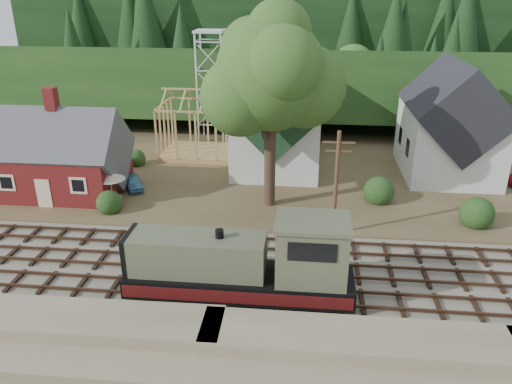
# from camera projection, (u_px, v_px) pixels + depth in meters

# --- Properties ---
(ground) EXTENTS (140.00, 140.00, 0.00)m
(ground) POSITION_uv_depth(u_px,v_px,m) (226.00, 270.00, 32.19)
(ground) COLOR #384C1E
(ground) RESTS_ON ground
(embankment) EXTENTS (64.00, 5.00, 1.60)m
(embankment) POSITION_uv_depth(u_px,v_px,m) (199.00, 361.00, 24.40)
(embankment) COLOR #7F7259
(embankment) RESTS_ON ground
(railroad_bed) EXTENTS (64.00, 11.00, 0.16)m
(railroad_bed) POSITION_uv_depth(u_px,v_px,m) (226.00, 269.00, 32.16)
(railroad_bed) COLOR #726B5B
(railroad_bed) RESTS_ON ground
(village_flat) EXTENTS (64.00, 26.00, 0.30)m
(village_flat) POSITION_uv_depth(u_px,v_px,m) (255.00, 171.00, 48.64)
(village_flat) COLOR brown
(village_flat) RESTS_ON ground
(hillside) EXTENTS (70.00, 28.96, 12.74)m
(hillside) POSITION_uv_depth(u_px,v_px,m) (273.00, 113.00, 70.70)
(hillside) COLOR #1E3F19
(hillside) RESTS_ON ground
(ridge) EXTENTS (80.00, 20.00, 12.00)m
(ridge) POSITION_uv_depth(u_px,v_px,m) (280.00, 91.00, 85.37)
(ridge) COLOR black
(ridge) RESTS_ON ground
(depot) EXTENTS (10.80, 7.41, 9.00)m
(depot) POSITION_uv_depth(u_px,v_px,m) (61.00, 159.00, 42.57)
(depot) COLOR maroon
(depot) RESTS_ON village_flat
(church) EXTENTS (8.40, 15.17, 13.00)m
(church) POSITION_uv_depth(u_px,v_px,m) (278.00, 117.00, 48.03)
(church) COLOR silver
(church) RESTS_ON village_flat
(farmhouse) EXTENTS (8.40, 10.80, 10.60)m
(farmhouse) POSITION_uv_depth(u_px,v_px,m) (450.00, 126.00, 46.00)
(farmhouse) COLOR silver
(farmhouse) RESTS_ON village_flat
(timber_frame) EXTENTS (8.20, 6.20, 6.99)m
(timber_frame) POSITION_uv_depth(u_px,v_px,m) (202.00, 127.00, 51.67)
(timber_frame) COLOR tan
(timber_frame) RESTS_ON village_flat
(lattice_tower) EXTENTS (3.20, 3.20, 12.12)m
(lattice_tower) POSITION_uv_depth(u_px,v_px,m) (211.00, 53.00, 54.55)
(lattice_tower) COLOR silver
(lattice_tower) RESTS_ON village_flat
(big_tree) EXTENTS (10.90, 8.40, 14.70)m
(big_tree) POSITION_uv_depth(u_px,v_px,m) (273.00, 83.00, 37.27)
(big_tree) COLOR #38281E
(big_tree) RESTS_ON village_flat
(telegraph_pole_near) EXTENTS (2.20, 0.28, 8.00)m
(telegraph_pole_near) POSITION_uv_depth(u_px,v_px,m) (336.00, 183.00, 34.64)
(telegraph_pole_near) COLOR #4C331E
(telegraph_pole_near) RESTS_ON ground
(locomotive) EXTENTS (12.89, 3.22, 5.13)m
(locomotive) POSITION_uv_depth(u_px,v_px,m) (248.00, 265.00, 28.40)
(locomotive) COLOR black
(locomotive) RESTS_ON railroad_bed
(car_blue) EXTENTS (2.79, 3.63, 1.15)m
(car_blue) POSITION_uv_depth(u_px,v_px,m) (134.00, 182.00, 43.90)
(car_blue) COLOR #5594B6
(car_blue) RESTS_ON village_flat
(car_green) EXTENTS (3.68, 1.47, 1.19)m
(car_green) POSITION_uv_depth(u_px,v_px,m) (59.00, 182.00, 43.85)
(car_green) COLOR #87A975
(car_green) RESTS_ON village_flat
(patio_set) EXTENTS (2.40, 2.40, 2.67)m
(patio_set) POSITION_uv_depth(u_px,v_px,m) (110.00, 177.00, 40.31)
(patio_set) COLOR silver
(patio_set) RESTS_ON village_flat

